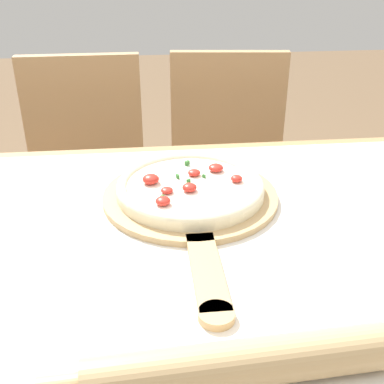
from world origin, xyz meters
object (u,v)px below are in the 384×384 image
at_px(pizza, 190,187).
at_px(chair_left, 87,176).
at_px(chair_right, 228,170).
at_px(pizza_peel, 192,202).
at_px(rolling_pin, 240,364).

bearing_deg(pizza, chair_left, 113.33).
xyz_separation_m(pizza, chair_right, (0.19, 0.64, -0.27)).
bearing_deg(pizza_peel, chair_left, 112.61).
distance_m(rolling_pin, chair_left, 1.14).
height_order(pizza_peel, chair_right, chair_right).
distance_m(pizza, chair_left, 0.75).
distance_m(pizza_peel, chair_left, 0.76).
distance_m(pizza_peel, chair_right, 0.73).
xyz_separation_m(pizza, rolling_pin, (0.01, -0.43, 0.00)).
bearing_deg(chair_right, pizza_peel, -100.06).
height_order(pizza_peel, rolling_pin, rolling_pin).
relative_size(pizza_peel, rolling_pin, 1.20).
height_order(pizza, chair_right, chair_right).
xyz_separation_m(pizza_peel, rolling_pin, (0.01, -0.41, 0.02)).
distance_m(chair_left, chair_right, 0.47).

